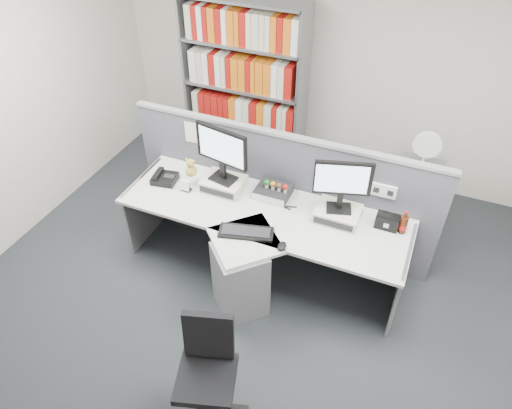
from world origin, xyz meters
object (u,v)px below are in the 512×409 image
at_px(desk, 254,248).
at_px(cola_bottle, 403,225).
at_px(keyboard, 246,232).
at_px(desk_calendar, 186,186).
at_px(monitor_left, 222,150).
at_px(desk_fan, 427,147).
at_px(speaker, 387,222).
at_px(shelving_unit, 245,90).
at_px(monitor_right, 342,182).
at_px(desk_phone, 164,178).
at_px(desktop_pc, 273,192).
at_px(filing_cabinet, 413,199).
at_px(mouse, 282,246).
at_px(office_chair, 208,367).

xyz_separation_m(desk, cola_bottle, (1.18, 0.42, 0.35)).
xyz_separation_m(keyboard, desk_calendar, (-0.75, 0.32, 0.03)).
xyz_separation_m(monitor_left, keyboard, (0.45, -0.49, -0.41)).
bearing_deg(desk_fan, speaker, -98.89).
distance_m(monitor_left, shelving_unit, 1.54).
bearing_deg(cola_bottle, monitor_right, -176.27).
distance_m(keyboard, shelving_unit, 2.16).
relative_size(desk_phone, shelving_unit, 0.13).
height_order(desktop_pc, cola_bottle, cola_bottle).
distance_m(monitor_left, filing_cabinet, 2.11).
distance_m(mouse, desk_calendar, 1.15).
relative_size(speaker, filing_cabinet, 0.28).
xyz_separation_m(monitor_left, desk_fan, (1.67, 1.02, -0.15)).
height_order(desk, desk_phone, desk_phone).
xyz_separation_m(desktop_pc, filing_cabinet, (1.20, 0.94, -0.41)).
relative_size(keyboard, desk_fan, 1.06).
height_order(mouse, cola_bottle, cola_bottle).
height_order(monitor_right, shelving_unit, shelving_unit).
distance_m(desk, shelving_unit, 2.12).
distance_m(monitor_right, desk_phone, 1.71).
bearing_deg(filing_cabinet, desk_phone, -152.95).
bearing_deg(keyboard, cola_bottle, 23.68).
xyz_separation_m(desk, mouse, (0.32, -0.15, 0.28)).
xyz_separation_m(desk, keyboard, (-0.02, -0.11, 0.28)).
xyz_separation_m(keyboard, desk_fan, (1.22, 1.51, 0.25)).
relative_size(desk, desktop_pc, 8.39).
distance_m(desk, speaker, 1.18).
bearing_deg(speaker, monitor_right, -173.76).
bearing_deg(desktop_pc, filing_cabinet, 38.01).
xyz_separation_m(keyboard, mouse, (0.34, -0.04, 0.01)).
bearing_deg(desk_calendar, office_chair, -56.52).
relative_size(mouse, cola_bottle, 0.49).
bearing_deg(keyboard, filing_cabinet, 50.96).
height_order(filing_cabinet, desk_fan, desk_fan).
bearing_deg(cola_bottle, filing_cabinet, 88.75).
bearing_deg(desk_calendar, monitor_left, 29.01).
distance_m(desk, desk_fan, 1.92).
relative_size(desk_phone, filing_cabinet, 0.36).
bearing_deg(cola_bottle, speaker, 175.64).
bearing_deg(keyboard, office_chair, -80.48).
xyz_separation_m(desk_phone, desk_calendar, (0.26, -0.04, 0.01)).
height_order(shelving_unit, desk_fan, shelving_unit).
relative_size(desktop_pc, shelving_unit, 0.15).
height_order(keyboard, desk_calendar, desk_calendar).
relative_size(desktop_pc, filing_cabinet, 0.44).
xyz_separation_m(monitor_right, desk_fan, (0.57, 1.02, -0.12)).
distance_m(shelving_unit, filing_cabinet, 2.24).
distance_m(desk, monitor_right, 0.99).
relative_size(desk_calendar, filing_cabinet, 0.16).
height_order(speaker, filing_cabinet, speaker).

